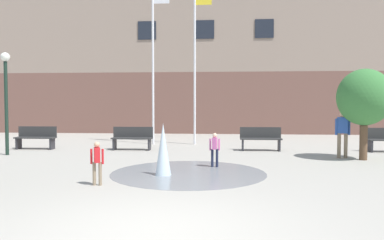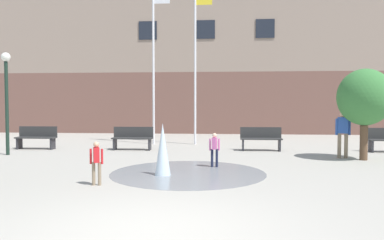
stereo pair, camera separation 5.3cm
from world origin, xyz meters
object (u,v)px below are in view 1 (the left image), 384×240
(adult_watching, at_px, (343,130))
(lamp_post_left_lane, at_px, (6,88))
(street_tree_near_building, at_px, (364,98))
(park_bench_under_right_flagpole, at_px, (132,138))
(park_bench_under_left_flagpole, at_px, (36,137))
(flagpole_left, at_px, (154,60))
(child_with_pink_shirt, at_px, (97,160))
(flagpole_right, at_px, (195,60))
(park_bench_near_trashcan, at_px, (261,138))
(child_running, at_px, (215,147))

(adult_watching, xyz_separation_m, lamp_post_left_lane, (-11.70, -0.17, 1.47))
(street_tree_near_building, bearing_deg, lamp_post_left_lane, 178.97)
(park_bench_under_right_flagpole, relative_size, street_tree_near_building, 0.54)
(park_bench_under_left_flagpole, distance_m, lamp_post_left_lane, 2.61)
(park_bench_under_right_flagpole, xyz_separation_m, flagpole_left, (0.47, 2.19, 3.33))
(child_with_pink_shirt, height_order, lamp_post_left_lane, lamp_post_left_lane)
(lamp_post_left_lane, distance_m, street_tree_near_building, 12.25)
(child_with_pink_shirt, bearing_deg, flagpole_right, -33.68)
(park_bench_under_right_flagpole, xyz_separation_m, park_bench_near_trashcan, (5.05, 0.18, 0.00))
(flagpole_left, relative_size, flagpole_right, 1.01)
(child_with_pink_shirt, xyz_separation_m, flagpole_right, (1.61, 8.58, 3.18))
(child_running, height_order, child_with_pink_shirt, same)
(flagpole_left, height_order, flagpole_right, flagpole_left)
(park_bench_under_right_flagpole, distance_m, flagpole_right, 4.60)
(flagpole_right, xyz_separation_m, lamp_post_left_lane, (-6.47, -3.98, -1.36))
(park_bench_under_right_flagpole, xyz_separation_m, adult_watching, (7.59, -1.62, 0.45))
(street_tree_near_building, bearing_deg, park_bench_near_trashcan, 144.54)
(flagpole_left, bearing_deg, flagpole_right, 0.00)
(park_bench_under_left_flagpole, height_order, park_bench_under_right_flagpole, same)
(adult_watching, height_order, flagpole_left, flagpole_left)
(child_with_pink_shirt, relative_size, flagpole_right, 0.14)
(park_bench_under_right_flagpole, distance_m, child_with_pink_shirt, 6.43)
(child_with_pink_shirt, relative_size, flagpole_left, 0.14)
(child_running, height_order, lamp_post_left_lane, lamp_post_left_lane)
(park_bench_near_trashcan, distance_m, flagpole_left, 6.01)
(child_with_pink_shirt, bearing_deg, park_bench_near_trashcan, -56.29)
(child_with_pink_shirt, bearing_deg, park_bench_under_right_flagpole, -16.41)
(child_running, bearing_deg, flagpole_left, 35.09)
(park_bench_under_right_flagpole, height_order, lamp_post_left_lane, lamp_post_left_lane)
(park_bench_under_right_flagpole, xyz_separation_m, street_tree_near_building, (8.13, -2.01, 1.55))
(park_bench_near_trashcan, relative_size, street_tree_near_building, 0.54)
(park_bench_under_right_flagpole, distance_m, child_running, 5.02)
(park_bench_near_trashcan, bearing_deg, adult_watching, -35.41)
(park_bench_near_trashcan, bearing_deg, child_with_pink_shirt, -123.26)
(park_bench_near_trashcan, bearing_deg, child_running, -113.65)
(flagpole_right, xyz_separation_m, street_tree_near_building, (5.77, -4.21, -1.73))
(park_bench_under_left_flagpole, relative_size, child_running, 1.62)
(child_running, relative_size, flagpole_left, 0.14)
(park_bench_under_right_flagpole, bearing_deg, park_bench_near_trashcan, 2.03)
(park_bench_under_right_flagpole, xyz_separation_m, lamp_post_left_lane, (-4.11, -1.79, 1.92))
(park_bench_under_right_flagpole, bearing_deg, child_with_pink_shirt, -83.39)
(park_bench_near_trashcan, height_order, child_with_pink_shirt, child_with_pink_shirt)
(child_running, relative_size, adult_watching, 0.62)
(child_with_pink_shirt, distance_m, lamp_post_left_lane, 6.93)
(child_running, bearing_deg, street_tree_near_building, -60.63)
(park_bench_near_trashcan, height_order, flagpole_left, flagpole_left)
(child_with_pink_shirt, distance_m, street_tree_near_building, 8.71)
(park_bench_under_left_flagpole, relative_size, flagpole_right, 0.23)
(park_bench_near_trashcan, xyz_separation_m, child_running, (-1.72, -3.93, 0.10))
(park_bench_near_trashcan, xyz_separation_m, street_tree_near_building, (3.08, -2.19, 1.55))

